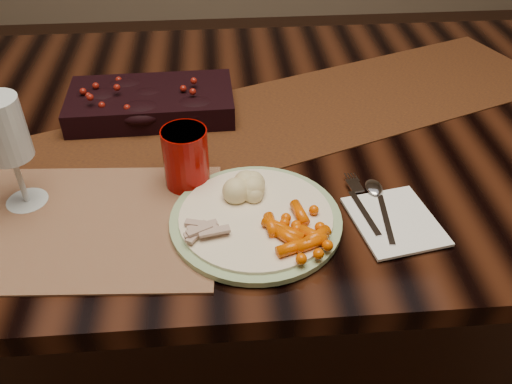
{
  "coord_description": "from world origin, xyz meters",
  "views": [
    {
      "loc": [
        -0.08,
        -0.95,
        1.35
      ],
      "look_at": [
        -0.02,
        -0.28,
        0.8
      ],
      "focal_mm": 38.0,
      "sensor_mm": 36.0,
      "label": 1
    }
  ],
  "objects": [
    {
      "name": "placemat_main",
      "position": [
        -0.29,
        -0.29,
        0.75
      ],
      "size": [
        0.42,
        0.32,
        0.0
      ],
      "primitive_type": "cube",
      "rotation": [
        0.0,
        0.0,
        -0.06
      ],
      "color": "#9B5536",
      "rests_on": "dining_table"
    },
    {
      "name": "napkin",
      "position": [
        0.2,
        -0.32,
        0.76
      ],
      "size": [
        0.15,
        0.17,
        0.01
      ],
      "primitive_type": "cube",
      "rotation": [
        0.0,
        0.0,
        0.18
      ],
      "color": "white",
      "rests_on": "placemat_main"
    },
    {
      "name": "mashed_potatoes",
      "position": [
        -0.05,
        -0.25,
        0.79
      ],
      "size": [
        0.08,
        0.07,
        0.04
      ],
      "primitive_type": null,
      "rotation": [
        0.0,
        0.0,
        -0.02
      ],
      "color": "beige",
      "rests_on": "dinner_plate"
    },
    {
      "name": "floor",
      "position": [
        0.0,
        0.0,
        0.0
      ],
      "size": [
        5.0,
        5.0,
        0.0
      ],
      "primitive_type": "plane",
      "color": "black",
      "rests_on": "ground"
    },
    {
      "name": "spoon",
      "position": [
        0.18,
        -0.3,
        0.76
      ],
      "size": [
        0.04,
        0.15,
        0.0
      ],
      "primitive_type": null,
      "rotation": [
        0.0,
        0.0,
        -0.09
      ],
      "color": "white",
      "rests_on": "napkin"
    },
    {
      "name": "red_cup",
      "position": [
        -0.14,
        -0.19,
        0.81
      ],
      "size": [
        0.09,
        0.09,
        0.11
      ],
      "primitive_type": "cylinder",
      "rotation": [
        0.0,
        0.0,
        0.16
      ],
      "color": "#880602",
      "rests_on": "placemat_main"
    },
    {
      "name": "centerpiece",
      "position": [
        -0.22,
        0.05,
        0.79
      ],
      "size": [
        0.34,
        0.18,
        0.07
      ],
      "primitive_type": null,
      "rotation": [
        0.0,
        0.0,
        0.02
      ],
      "color": "black",
      "rests_on": "table_runner"
    },
    {
      "name": "dinner_plate",
      "position": [
        -0.03,
        -0.3,
        0.76
      ],
      "size": [
        0.29,
        0.29,
        0.02
      ],
      "primitive_type": "cylinder",
      "rotation": [
        0.0,
        0.0,
        -0.06
      ],
      "color": "#FEEBD0",
      "rests_on": "placemat_main"
    },
    {
      "name": "baby_carrots",
      "position": [
        0.01,
        -0.35,
        0.78
      ],
      "size": [
        0.13,
        0.11,
        0.02
      ],
      "primitive_type": null,
      "rotation": [
        0.0,
        0.0,
        -0.09
      ],
      "color": "#DF5200",
      "rests_on": "dinner_plate"
    },
    {
      "name": "turkey_shreds",
      "position": [
        -0.1,
        -0.34,
        0.78
      ],
      "size": [
        0.08,
        0.08,
        0.02
      ],
      "primitive_type": null,
      "rotation": [
        0.0,
        0.0,
        0.34
      ],
      "color": "tan",
      "rests_on": "dinner_plate"
    },
    {
      "name": "wine_glass",
      "position": [
        -0.41,
        -0.22,
        0.85
      ],
      "size": [
        0.07,
        0.07,
        0.2
      ],
      "primitive_type": null,
      "rotation": [
        0.0,
        0.0,
        0.02
      ],
      "color": "silver",
      "rests_on": "dining_table"
    },
    {
      "name": "dining_table",
      "position": [
        0.0,
        0.0,
        0.38
      ],
      "size": [
        1.8,
        1.0,
        0.75
      ],
      "primitive_type": "cube",
      "color": "black",
      "rests_on": "floor"
    },
    {
      "name": "fork",
      "position": [
        0.15,
        -0.29,
        0.76
      ],
      "size": [
        0.05,
        0.15,
        0.0
      ],
      "primitive_type": null,
      "rotation": [
        0.0,
        0.0,
        0.18
      ],
      "color": "silver",
      "rests_on": "napkin"
    },
    {
      "name": "table_runner",
      "position": [
        -0.05,
        -0.02,
        0.75
      ],
      "size": [
        1.52,
        0.83,
        0.0
      ],
      "primitive_type": "cube",
      "rotation": [
        0.0,
        0.0,
        0.36
      ],
      "color": "black",
      "rests_on": "dining_table"
    }
  ]
}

